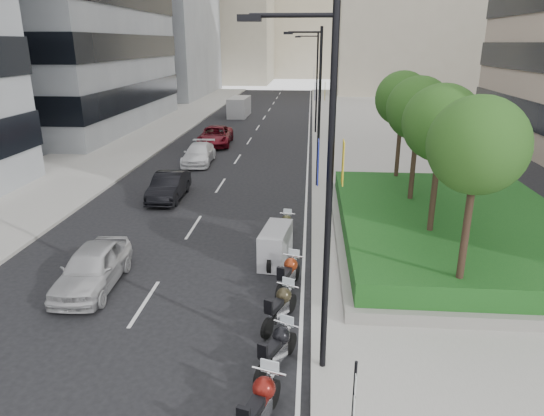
# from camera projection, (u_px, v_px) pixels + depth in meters

# --- Properties ---
(ground) EXTENTS (160.00, 160.00, 0.00)m
(ground) POSITION_uv_depth(u_px,v_px,m) (151.00, 386.00, 12.13)
(ground) COLOR black
(ground) RESTS_ON ground
(sidewalk_right) EXTENTS (10.00, 100.00, 0.15)m
(sidewalk_right) POSITION_uv_depth(u_px,v_px,m) (373.00, 147.00, 39.73)
(sidewalk_right) COLOR #9E9B93
(sidewalk_right) RESTS_ON ground
(sidewalk_left) EXTENTS (8.00, 100.00, 0.15)m
(sidewalk_left) POSITION_uv_depth(u_px,v_px,m) (124.00, 143.00, 41.30)
(sidewalk_left) COLOR #9E9B93
(sidewalk_left) RESTS_ON ground
(lane_edge) EXTENTS (0.12, 100.00, 0.01)m
(lane_edge) POSITION_uv_depth(u_px,v_px,m) (308.00, 146.00, 40.15)
(lane_edge) COLOR silver
(lane_edge) RESTS_ON ground
(lane_centre) EXTENTS (0.12, 100.00, 0.01)m
(lane_centre) POSITION_uv_depth(u_px,v_px,m) (246.00, 145.00, 40.54)
(lane_centre) COLOR silver
(lane_centre) RESTS_ON ground
(planter) EXTENTS (10.00, 14.00, 0.40)m
(planter) POSITION_uv_depth(u_px,v_px,m) (452.00, 235.00, 20.70)
(planter) COLOR gray
(planter) RESTS_ON sidewalk_right
(hedge) EXTENTS (9.40, 13.40, 0.80)m
(hedge) POSITION_uv_depth(u_px,v_px,m) (454.00, 222.00, 20.51)
(hedge) COLOR #124017
(hedge) RESTS_ON planter
(tree_0) EXTENTS (2.80, 2.80, 6.30)m
(tree_0) POSITION_uv_depth(u_px,v_px,m) (478.00, 146.00, 13.51)
(tree_0) COLOR #332319
(tree_0) RESTS_ON planter
(tree_1) EXTENTS (2.80, 2.80, 6.30)m
(tree_1) POSITION_uv_depth(u_px,v_px,m) (442.00, 124.00, 17.28)
(tree_1) COLOR #332319
(tree_1) RESTS_ON planter
(tree_2) EXTENTS (2.80, 2.80, 6.30)m
(tree_2) POSITION_uv_depth(u_px,v_px,m) (419.00, 109.00, 21.06)
(tree_2) COLOR #332319
(tree_2) RESTS_ON planter
(tree_3) EXTENTS (2.80, 2.80, 6.30)m
(tree_3) POSITION_uv_depth(u_px,v_px,m) (402.00, 99.00, 24.83)
(tree_3) COLOR #332319
(tree_3) RESTS_ON planter
(lamp_post_0) EXTENTS (2.34, 0.45, 9.00)m
(lamp_post_0) POSITION_uv_depth(u_px,v_px,m) (323.00, 185.00, 11.13)
(lamp_post_0) COLOR black
(lamp_post_0) RESTS_ON ground
(lamp_post_1) EXTENTS (2.34, 0.45, 9.00)m
(lamp_post_1) POSITION_uv_depth(u_px,v_px,m) (317.00, 101.00, 27.16)
(lamp_post_1) COLOR black
(lamp_post_1) RESTS_ON ground
(lamp_post_2) EXTENTS (2.34, 0.45, 9.00)m
(lamp_post_2) POSITION_uv_depth(u_px,v_px,m) (315.00, 78.00, 44.14)
(lamp_post_2) COLOR black
(lamp_post_2) RESTS_ON ground
(parking_sign) EXTENTS (0.06, 0.32, 2.50)m
(parking_sign) POSITION_uv_depth(u_px,v_px,m) (353.00, 407.00, 9.42)
(parking_sign) COLOR black
(parking_sign) RESTS_ON ground
(motorcycle_1) EXTENTS (0.97, 2.37, 1.21)m
(motorcycle_1) POSITION_uv_depth(u_px,v_px,m) (260.00, 407.00, 10.55)
(motorcycle_1) COLOR black
(motorcycle_1) RESTS_ON ground
(motorcycle_2) EXTENTS (1.07, 2.05, 1.09)m
(motorcycle_2) POSITION_uv_depth(u_px,v_px,m) (277.00, 349.00, 12.64)
(motorcycle_2) COLOR black
(motorcycle_2) RESTS_ON ground
(motorcycle_3) EXTENTS (1.05, 2.09, 1.10)m
(motorcycle_3) POSITION_uv_depth(u_px,v_px,m) (280.00, 307.00, 14.66)
(motorcycle_3) COLOR black
(motorcycle_3) RESTS_ON ground
(motorcycle_4) EXTENTS (0.91, 2.17, 1.11)m
(motorcycle_4) POSITION_uv_depth(u_px,v_px,m) (288.00, 274.00, 16.69)
(motorcycle_4) COLOR black
(motorcycle_4) RESTS_ON ground
(motorcycle_5) EXTENTS (1.24, 2.46, 1.42)m
(motorcycle_5) POSITION_uv_depth(u_px,v_px,m) (276.00, 245.00, 18.78)
(motorcycle_5) COLOR black
(motorcycle_5) RESTS_ON ground
(motorcycle_6) EXTENTS (0.69, 2.06, 1.03)m
(motorcycle_6) POSITION_uv_depth(u_px,v_px,m) (286.00, 227.00, 21.11)
(motorcycle_6) COLOR black
(motorcycle_6) RESTS_ON ground
(car_a) EXTENTS (1.96, 4.43, 1.48)m
(car_a) POSITION_uv_depth(u_px,v_px,m) (92.00, 268.00, 16.86)
(car_a) COLOR #B9B9BB
(car_a) RESTS_ON ground
(car_b) EXTENTS (1.62, 4.41, 1.44)m
(car_b) POSITION_uv_depth(u_px,v_px,m) (169.00, 186.00, 26.48)
(car_b) COLOR black
(car_b) RESTS_ON ground
(car_c) EXTENTS (2.10, 4.81, 1.37)m
(car_c) POSITION_uv_depth(u_px,v_px,m) (199.00, 154.00, 34.33)
(car_c) COLOR white
(car_c) RESTS_ON ground
(car_d) EXTENTS (2.89, 5.69, 1.54)m
(car_d) POSITION_uv_depth(u_px,v_px,m) (215.00, 136.00, 40.50)
(car_d) COLOR maroon
(car_d) RESTS_ON ground
(delivery_van) EXTENTS (2.16, 5.25, 2.18)m
(delivery_van) POSITION_uv_depth(u_px,v_px,m) (239.00, 108.00, 55.98)
(delivery_van) COLOR #ADADAF
(delivery_van) RESTS_ON ground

